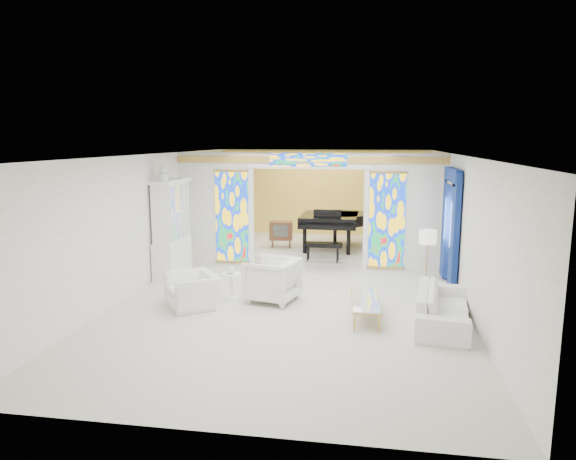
% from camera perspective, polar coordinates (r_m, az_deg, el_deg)
% --- Properties ---
extents(floor, '(12.00, 12.00, 0.00)m').
position_cam_1_polar(floor, '(11.80, 1.05, -6.38)').
color(floor, silver).
rests_on(floor, ground).
extents(ceiling, '(7.00, 12.00, 0.02)m').
position_cam_1_polar(ceiling, '(11.32, 1.10, 8.34)').
color(ceiling, white).
rests_on(ceiling, wall_back).
extents(wall_back, '(7.00, 0.02, 3.00)m').
position_cam_1_polar(wall_back, '(17.38, 3.83, 3.94)').
color(wall_back, white).
rests_on(wall_back, floor).
extents(wall_front, '(7.00, 0.02, 3.00)m').
position_cam_1_polar(wall_front, '(5.74, -7.39, -8.64)').
color(wall_front, white).
rests_on(wall_front, floor).
extents(wall_left, '(0.02, 12.00, 3.00)m').
position_cam_1_polar(wall_left, '(12.44, -15.11, 1.20)').
color(wall_left, white).
rests_on(wall_left, floor).
extents(wall_right, '(0.02, 12.00, 3.00)m').
position_cam_1_polar(wall_right, '(11.52, 18.58, 0.35)').
color(wall_right, white).
rests_on(wall_right, floor).
extents(partition_wall, '(7.00, 0.22, 3.00)m').
position_cam_1_polar(partition_wall, '(13.40, 2.26, 2.82)').
color(partition_wall, white).
rests_on(partition_wall, floor).
extents(stained_glass_left, '(0.90, 0.04, 2.40)m').
position_cam_1_polar(stained_glass_left, '(13.73, -6.24, 1.45)').
color(stained_glass_left, gold).
rests_on(stained_glass_left, partition_wall).
extents(stained_glass_right, '(0.90, 0.04, 2.40)m').
position_cam_1_polar(stained_glass_right, '(13.26, 10.94, 1.03)').
color(stained_glass_right, gold).
rests_on(stained_glass_right, partition_wall).
extents(stained_glass_transom, '(2.00, 0.04, 0.34)m').
position_cam_1_polar(stained_glass_transom, '(13.20, 2.24, 7.79)').
color(stained_glass_transom, gold).
rests_on(stained_glass_transom, partition_wall).
extents(alcove_platform, '(6.80, 3.80, 0.18)m').
position_cam_1_polar(alcove_platform, '(15.73, 3.14, -1.90)').
color(alcove_platform, silver).
rests_on(alcove_platform, floor).
extents(gold_curtain_back, '(6.70, 0.10, 2.90)m').
position_cam_1_polar(gold_curtain_back, '(17.26, 3.80, 3.90)').
color(gold_curtain_back, gold).
rests_on(gold_curtain_back, wall_back).
extents(chandelier, '(0.48, 0.48, 0.30)m').
position_cam_1_polar(chandelier, '(15.29, 3.94, 7.06)').
color(chandelier, '#B88E40').
rests_on(chandelier, ceiling).
extents(blue_drapes, '(0.14, 1.85, 2.65)m').
position_cam_1_polar(blue_drapes, '(12.17, 17.61, 1.27)').
color(blue_drapes, navy).
rests_on(blue_drapes, wall_right).
extents(china_cabinet, '(0.56, 1.46, 2.72)m').
position_cam_1_polar(china_cabinet, '(12.92, -12.83, 0.13)').
color(china_cabinet, white).
rests_on(china_cabinet, floor).
extents(armchair_left, '(1.34, 1.36, 0.67)m').
position_cam_1_polar(armchair_left, '(10.57, -10.59, -6.63)').
color(armchair_left, white).
rests_on(armchair_left, floor).
extents(armchair_right, '(1.20, 1.18, 0.90)m').
position_cam_1_polar(armchair_right, '(10.73, -1.77, -5.54)').
color(armchair_right, white).
rests_on(armchair_right, floor).
extents(sofa, '(1.20, 2.39, 0.67)m').
position_cam_1_polar(sofa, '(9.83, 16.86, -8.17)').
color(sofa, white).
rests_on(sofa, floor).
extents(side_table, '(0.48, 0.48, 0.54)m').
position_cam_1_polar(side_table, '(10.98, -6.32, -5.77)').
color(side_table, white).
rests_on(side_table, floor).
extents(vase, '(0.22, 0.22, 0.19)m').
position_cam_1_polar(vase, '(10.91, -6.35, -4.35)').
color(vase, white).
rests_on(vase, side_table).
extents(coffee_table, '(0.59, 1.68, 0.37)m').
position_cam_1_polar(coffee_table, '(9.90, 8.56, -7.69)').
color(coffee_table, silver).
rests_on(coffee_table, floor).
extents(floor_lamp, '(0.37, 0.37, 1.47)m').
position_cam_1_polar(floor_lamp, '(11.09, 15.27, -1.11)').
color(floor_lamp, '#B88E40').
rests_on(floor_lamp, floor).
extents(grand_piano, '(1.98, 3.07, 1.23)m').
position_cam_1_polar(grand_piano, '(15.08, 5.23, 1.12)').
color(grand_piano, black).
rests_on(grand_piano, alcove_platform).
extents(tv_console, '(0.70, 0.51, 0.77)m').
position_cam_1_polar(tv_console, '(15.14, -0.78, -0.08)').
color(tv_console, '#56341F').
rests_on(tv_console, alcove_platform).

